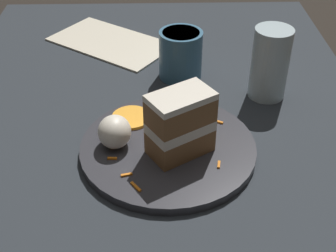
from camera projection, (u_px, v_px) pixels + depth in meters
ground_plane at (155, 149)px, 0.83m from camera, size 6.00×6.00×0.00m
dining_table at (155, 143)px, 0.82m from camera, size 1.23×0.82×0.03m
plate at (168, 148)px, 0.78m from camera, size 0.29×0.29×0.01m
cake_slice at (180, 124)px, 0.73m from camera, size 0.10×0.11×0.11m
cream_dollop at (115, 132)px, 0.76m from camera, size 0.06×0.05×0.05m
orange_garnish at (131, 117)px, 0.83m from camera, size 0.07×0.07×0.01m
carrot_shreds_scatter at (168, 158)px, 0.74m from camera, size 0.18×0.20×0.00m
drinking_glass at (269, 68)px, 0.89m from camera, size 0.07×0.07×0.14m
coffee_mug at (181, 53)px, 0.95m from camera, size 0.09×0.09×0.10m
menu_card at (111, 42)px, 1.10m from camera, size 0.29×0.32×0.00m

